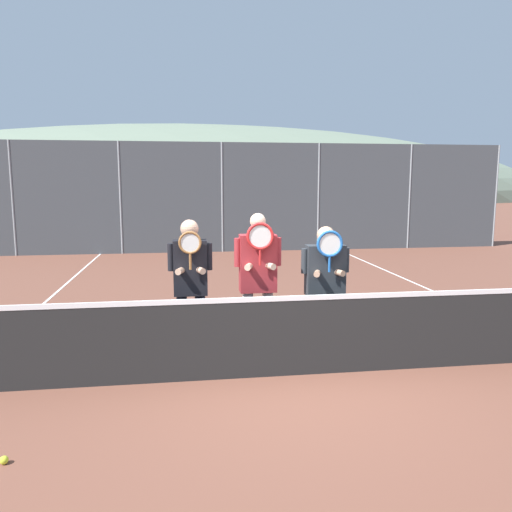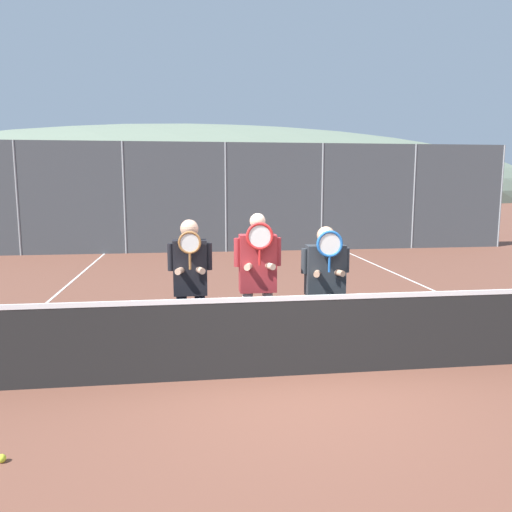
# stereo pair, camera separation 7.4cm
# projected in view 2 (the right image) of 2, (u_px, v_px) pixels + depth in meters

# --- Properties ---
(ground_plane) EXTENTS (120.00, 120.00, 0.00)m
(ground_plane) POSITION_uv_depth(u_px,v_px,m) (293.00, 375.00, 5.80)
(ground_plane) COLOR brown
(hill_distant) EXTENTS (98.09, 54.49, 19.07)m
(hill_distant) POSITION_uv_depth(u_px,v_px,m) (198.00, 198.00, 68.54)
(hill_distant) COLOR slate
(hill_distant) RESTS_ON ground_plane
(clubhouse_building) EXTENTS (16.37, 5.50, 3.66)m
(clubhouse_building) POSITION_uv_depth(u_px,v_px,m) (204.00, 190.00, 24.58)
(clubhouse_building) COLOR #9EA3A8
(clubhouse_building) RESTS_ON ground_plane
(fence_back) EXTENTS (18.99, 0.06, 3.47)m
(fence_back) POSITION_uv_depth(u_px,v_px,m) (226.00, 198.00, 15.87)
(fence_back) COLOR gray
(fence_back) RESTS_ON ground_plane
(tennis_net) EXTENTS (10.30, 0.09, 1.05)m
(tennis_net) POSITION_uv_depth(u_px,v_px,m) (294.00, 335.00, 5.73)
(tennis_net) COLOR gray
(tennis_net) RESTS_ON ground_plane
(court_line_left_sideline) EXTENTS (0.05, 16.00, 0.01)m
(court_line_left_sideline) POSITION_uv_depth(u_px,v_px,m) (29.00, 318.00, 8.24)
(court_line_left_sideline) COLOR white
(court_line_left_sideline) RESTS_ON ground_plane
(court_line_right_sideline) EXTENTS (0.05, 16.00, 0.01)m
(court_line_right_sideline) POSITION_uv_depth(u_px,v_px,m) (462.00, 303.00, 9.24)
(court_line_right_sideline) COLOR white
(court_line_right_sideline) RESTS_ON ground_plane
(player_leftmost) EXTENTS (0.54, 0.34, 1.78)m
(player_leftmost) POSITION_uv_depth(u_px,v_px,m) (190.00, 279.00, 6.11)
(player_leftmost) COLOR #232838
(player_leftmost) RESTS_ON ground_plane
(player_center_left) EXTENTS (0.58, 0.34, 1.86)m
(player_center_left) POSITION_uv_depth(u_px,v_px,m) (258.00, 276.00, 6.12)
(player_center_left) COLOR white
(player_center_left) RESTS_ON ground_plane
(player_center_right) EXTENTS (0.62, 0.34, 1.68)m
(player_center_right) POSITION_uv_depth(u_px,v_px,m) (325.00, 279.00, 6.29)
(player_center_right) COLOR white
(player_center_right) RESTS_ON ground_plane
(car_far_left) EXTENTS (4.40, 2.00, 1.82)m
(car_far_left) POSITION_uv_depth(u_px,v_px,m) (90.00, 219.00, 17.66)
(car_far_left) COLOR maroon
(car_far_left) RESTS_ON ground_plane
(car_left_of_center) EXTENTS (4.57, 1.96, 1.66)m
(car_left_of_center) POSITION_uv_depth(u_px,v_px,m) (236.00, 219.00, 18.67)
(car_left_of_center) COLOR #285638
(car_left_of_center) RESTS_ON ground_plane
(car_center) EXTENTS (4.29, 1.92, 1.70)m
(car_center) POSITION_uv_depth(u_px,v_px,m) (371.00, 218.00, 19.12)
(car_center) COLOR navy
(car_center) RESTS_ON ground_plane
(tennis_ball_on_court) EXTENTS (0.07, 0.07, 0.07)m
(tennis_ball_on_court) POSITION_uv_depth(u_px,v_px,m) (2.00, 458.00, 3.99)
(tennis_ball_on_court) COLOR #CCDB33
(tennis_ball_on_court) RESTS_ON ground_plane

